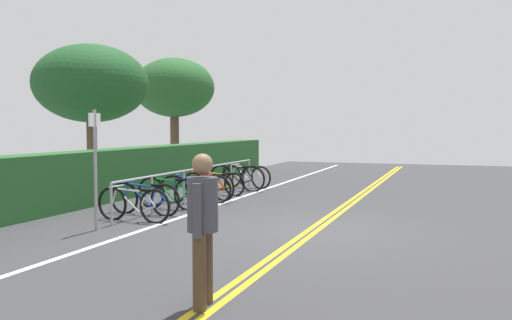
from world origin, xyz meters
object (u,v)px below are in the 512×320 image
bicycle_7 (246,176)px  tree_mid (91,84)px  bicycle_4 (208,186)px  bicycle_0 (133,204)px  bicycle_5 (218,183)px  bicycle_1 (145,199)px  bike_rack (197,176)px  bicycle_2 (169,193)px  bicycle_6 (237,178)px  tree_far_right (174,88)px  pedestrian (203,220)px  sign_post_near (95,158)px  bicycle_3 (195,189)px

bicycle_7 → tree_mid: tree_mid is taller
bicycle_4 → tree_mid: bearing=75.6°
bicycle_0 → bicycle_5: bicycle_0 is taller
tree_mid → bicycle_1: bearing=-133.2°
bike_rack → bicycle_2: 1.48m
bicycle_6 → tree_mid: size_ratio=0.41×
bicycle_1 → tree_far_right: 10.69m
bicycle_2 → bicycle_7: size_ratio=1.00×
bicycle_1 → bicycle_7: size_ratio=0.99×
bicycle_0 → tree_far_right: size_ratio=0.38×
bicycle_0 → pedestrian: size_ratio=1.07×
bicycle_4 → pedestrian: 8.60m
bicycle_6 → sign_post_near: size_ratio=0.82×
bicycle_3 → tree_mid: size_ratio=0.41×
bicycle_2 → bicycle_6: size_ratio=0.98×
bicycle_1 → bicycle_2: bearing=-6.6°
bicycle_5 → bicycle_6: 1.04m
bicycle_5 → pedestrian: pedestrian is taller
bicycle_6 → bike_rack: bearing=176.7°
bicycle_7 → bike_rack: bearing=178.4°
bicycle_5 → bicycle_6: (1.03, -0.14, 0.06)m
bicycle_4 → bicycle_5: 0.92m
bicycle_0 → tree_mid: 6.96m
tree_mid → bicycle_5: bearing=-92.7°
tree_mid → tree_far_right: bearing=1.3°
bicycle_2 → bicycle_7: (4.69, -0.09, -0.02)m
bike_rack → bicycle_5: 1.35m
bicycle_3 → bicycle_2: bearing=172.8°
bicycle_2 → bicycle_5: bearing=0.0°
pedestrian → bike_rack: bearing=26.0°
bicycle_7 → bicycle_2: bearing=178.9°
bicycle_4 → pedestrian: (-7.83, -3.51, 0.57)m
bicycle_0 → bicycle_2: (1.71, 0.13, 0.02)m
bicycle_1 → bicycle_3: bicycle_3 is taller
bicycle_0 → bicycle_2: bicycle_2 is taller
bicycle_3 → sign_post_near: sign_post_near is taller
bicycle_3 → bicycle_6: size_ratio=0.99×
bicycle_6 → tree_far_right: (4.65, 4.47, 2.97)m
bicycle_1 → bicycle_5: (3.67, -0.10, -0.02)m
bicycle_2 → bicycle_3: (1.05, -0.13, -0.01)m
bicycle_1 → bicycle_3: (1.95, -0.24, 0.00)m
bicycle_4 → tree_far_right: size_ratio=0.37×
bicycle_7 → sign_post_near: (-7.44, 0.08, 0.97)m
bicycle_4 → bicycle_7: 2.83m
sign_post_near → tree_far_right: size_ratio=0.48×
bicycle_4 → bicycle_2: bearing=176.4°
pedestrian → tree_mid: bearing=41.3°
bicycle_5 → pedestrian: bearing=-157.4°
bicycle_5 → bicycle_7: (1.92, -0.09, 0.02)m
bicycle_0 → sign_post_near: bearing=173.7°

